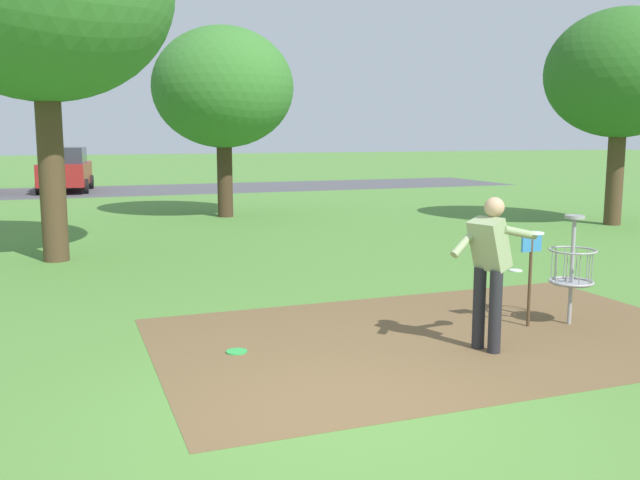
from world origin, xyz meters
TOP-DOWN VIEW (x-y plane):
  - ground_plane at (0.00, 0.00)m, footprint 160.00×160.00m
  - dirt_tee_pad at (1.90, 1.70)m, footprint 6.63×4.08m
  - disc_golf_basket at (3.67, 1.61)m, footprint 0.98×0.58m
  - player_foreground_watching at (2.14, 1.05)m, footprint 1.17×0.46m
  - frisbee_near_basket at (5.20, 4.74)m, footprint 0.23×0.23m
  - frisbee_by_tee at (-0.50, 1.94)m, footprint 0.23×0.23m
  - tree_near_left at (2.23, 14.52)m, footprint 4.00×4.00m
  - tree_mid_center at (11.45, 9.14)m, footprint 3.87×3.87m
  - parking_lot_strip at (0.00, 25.31)m, footprint 36.00×6.00m
  - parked_car_center_left at (-2.02, 25.65)m, footprint 2.35×4.38m

SIDE VIEW (x-z plane):
  - ground_plane at x=0.00m, z-range 0.00..0.00m
  - parking_lot_strip at x=0.00m, z-range 0.00..0.01m
  - dirt_tee_pad at x=1.90m, z-range 0.00..0.01m
  - frisbee_near_basket at x=5.20m, z-range 0.00..0.02m
  - frisbee_by_tee at x=-0.50m, z-range 0.00..0.02m
  - disc_golf_basket at x=3.67m, z-range 0.06..1.45m
  - parked_car_center_left at x=-2.02m, z-range 0.00..1.84m
  - player_foreground_watching at x=2.14m, z-range 0.13..1.84m
  - tree_near_left at x=2.23m, z-range 0.98..6.37m
  - tree_mid_center at x=11.45m, z-range 1.12..6.70m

